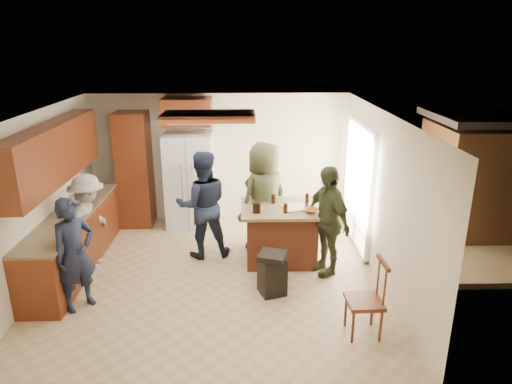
{
  "coord_description": "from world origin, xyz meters",
  "views": [
    {
      "loc": [
        0.5,
        -6.23,
        3.48
      ],
      "look_at": [
        0.68,
        0.67,
        1.15
      ],
      "focal_mm": 32.0,
      "sensor_mm": 36.0,
      "label": 1
    }
  ],
  "objects_px": {
    "person_front_left": "(75,254)",
    "refrigerator": "(190,181)",
    "person_behind_left": "(203,205)",
    "spindle_chair": "(366,301)",
    "person_behind_right": "(264,198)",
    "trash_bin": "(272,273)",
    "person_side_right": "(327,220)",
    "kitchen_island": "(281,233)",
    "person_counter": "(89,222)"
  },
  "relations": [
    {
      "from": "person_behind_right",
      "to": "trash_bin",
      "type": "xyz_separation_m",
      "value": [
        0.05,
        -1.45,
        -0.63
      ]
    },
    {
      "from": "person_behind_left",
      "to": "kitchen_island",
      "type": "xyz_separation_m",
      "value": [
        1.27,
        -0.21,
        -0.42
      ]
    },
    {
      "from": "person_side_right",
      "to": "kitchen_island",
      "type": "height_order",
      "value": "person_side_right"
    },
    {
      "from": "person_front_left",
      "to": "person_side_right",
      "type": "relative_size",
      "value": 0.91
    },
    {
      "from": "kitchen_island",
      "to": "spindle_chair",
      "type": "xyz_separation_m",
      "value": [
        0.88,
        -2.02,
        -0.02
      ]
    },
    {
      "from": "person_counter",
      "to": "refrigerator",
      "type": "distance_m",
      "value": 2.18
    },
    {
      "from": "person_behind_right",
      "to": "trash_bin",
      "type": "distance_m",
      "value": 1.58
    },
    {
      "from": "person_front_left",
      "to": "refrigerator",
      "type": "xyz_separation_m",
      "value": [
        1.2,
        2.87,
        0.12
      ]
    },
    {
      "from": "person_behind_right",
      "to": "trash_bin",
      "type": "bearing_deg",
      "value": 54.83
    },
    {
      "from": "kitchen_island",
      "to": "refrigerator",
      "type": "bearing_deg",
      "value": 136.31
    },
    {
      "from": "spindle_chair",
      "to": "person_counter",
      "type": "bearing_deg",
      "value": 153.98
    },
    {
      "from": "kitchen_island",
      "to": "trash_bin",
      "type": "relative_size",
      "value": 2.03
    },
    {
      "from": "person_side_right",
      "to": "trash_bin",
      "type": "distance_m",
      "value": 1.2
    },
    {
      "from": "person_counter",
      "to": "trash_bin",
      "type": "height_order",
      "value": "person_counter"
    },
    {
      "from": "person_front_left",
      "to": "person_behind_right",
      "type": "bearing_deg",
      "value": -14.19
    },
    {
      "from": "person_behind_right",
      "to": "spindle_chair",
      "type": "height_order",
      "value": "person_behind_right"
    },
    {
      "from": "person_behind_right",
      "to": "person_side_right",
      "type": "xyz_separation_m",
      "value": [
        0.92,
        -0.83,
        -0.09
      ]
    },
    {
      "from": "kitchen_island",
      "to": "trash_bin",
      "type": "distance_m",
      "value": 1.07
    },
    {
      "from": "person_side_right",
      "to": "kitchen_island",
      "type": "xyz_separation_m",
      "value": [
        -0.67,
        0.42,
        -0.39
      ]
    },
    {
      "from": "person_front_left",
      "to": "refrigerator",
      "type": "relative_size",
      "value": 0.87
    },
    {
      "from": "person_behind_left",
      "to": "spindle_chair",
      "type": "xyz_separation_m",
      "value": [
        2.15,
        -2.23,
        -0.44
      ]
    },
    {
      "from": "spindle_chair",
      "to": "person_side_right",
      "type": "bearing_deg",
      "value": 97.58
    },
    {
      "from": "refrigerator",
      "to": "spindle_chair",
      "type": "relative_size",
      "value": 1.81
    },
    {
      "from": "person_front_left",
      "to": "refrigerator",
      "type": "bearing_deg",
      "value": 19.25
    },
    {
      "from": "person_front_left",
      "to": "trash_bin",
      "type": "height_order",
      "value": "person_front_left"
    },
    {
      "from": "person_side_right",
      "to": "trash_bin",
      "type": "bearing_deg",
      "value": -78.97
    },
    {
      "from": "trash_bin",
      "to": "spindle_chair",
      "type": "distance_m",
      "value": 1.46
    },
    {
      "from": "person_front_left",
      "to": "kitchen_island",
      "type": "height_order",
      "value": "person_front_left"
    },
    {
      "from": "trash_bin",
      "to": "refrigerator",
      "type": "bearing_deg",
      "value": 118.79
    },
    {
      "from": "person_behind_right",
      "to": "person_side_right",
      "type": "bearing_deg",
      "value": 100.74
    },
    {
      "from": "person_front_left",
      "to": "person_behind_left",
      "type": "distance_m",
      "value": 2.18
    },
    {
      "from": "person_behind_right",
      "to": "spindle_chair",
      "type": "bearing_deg",
      "value": 77.7
    },
    {
      "from": "person_side_right",
      "to": "refrigerator",
      "type": "bearing_deg",
      "value": -155.39
    },
    {
      "from": "person_side_right",
      "to": "refrigerator",
      "type": "distance_m",
      "value": 3.02
    },
    {
      "from": "spindle_chair",
      "to": "person_front_left",
      "type": "bearing_deg",
      "value": 169.29
    },
    {
      "from": "kitchen_island",
      "to": "spindle_chair",
      "type": "distance_m",
      "value": 2.2
    },
    {
      "from": "person_front_left",
      "to": "person_counter",
      "type": "xyz_separation_m",
      "value": [
        -0.19,
        1.2,
        -0.02
      ]
    },
    {
      "from": "person_counter",
      "to": "kitchen_island",
      "type": "distance_m",
      "value": 3.03
    },
    {
      "from": "refrigerator",
      "to": "kitchen_island",
      "type": "height_order",
      "value": "refrigerator"
    },
    {
      "from": "person_front_left",
      "to": "person_behind_left",
      "type": "height_order",
      "value": "person_behind_left"
    },
    {
      "from": "person_front_left",
      "to": "person_side_right",
      "type": "xyz_separation_m",
      "value": [
        3.49,
        0.9,
        0.08
      ]
    },
    {
      "from": "person_behind_right",
      "to": "person_counter",
      "type": "height_order",
      "value": "person_behind_right"
    },
    {
      "from": "person_counter",
      "to": "spindle_chair",
      "type": "distance_m",
      "value": 4.35
    },
    {
      "from": "refrigerator",
      "to": "kitchen_island",
      "type": "xyz_separation_m",
      "value": [
        1.63,
        -1.55,
        -0.43
      ]
    },
    {
      "from": "person_behind_right",
      "to": "refrigerator",
      "type": "distance_m",
      "value": 1.79
    },
    {
      "from": "person_side_right",
      "to": "trash_bin",
      "type": "height_order",
      "value": "person_side_right"
    },
    {
      "from": "person_behind_left",
      "to": "trash_bin",
      "type": "xyz_separation_m",
      "value": [
        1.07,
        -1.25,
        -0.58
      ]
    },
    {
      "from": "person_front_left",
      "to": "person_behind_right",
      "type": "height_order",
      "value": "person_behind_right"
    },
    {
      "from": "person_behind_left",
      "to": "person_behind_right",
      "type": "height_order",
      "value": "person_behind_right"
    },
    {
      "from": "person_behind_left",
      "to": "person_behind_right",
      "type": "distance_m",
      "value": 1.04
    }
  ]
}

